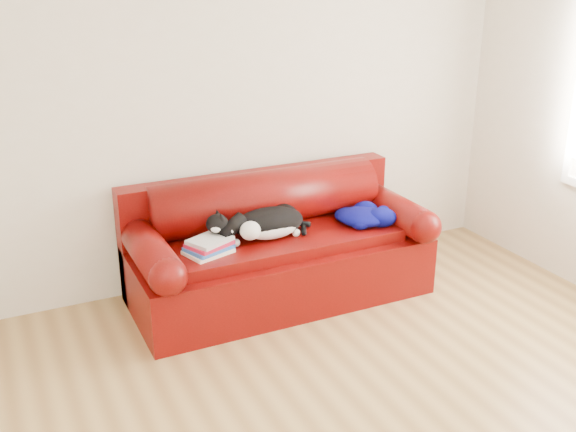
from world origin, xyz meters
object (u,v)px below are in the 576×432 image
cat (269,224)px  sofa_base (279,266)px  book_stack (209,246)px  blanket (364,215)px

cat → sofa_base: bearing=7.2°
book_stack → blanket: 1.20m
sofa_base → cat: (-0.10, -0.05, 0.36)m
book_stack → cat: bearing=8.8°
blanket → cat: bearing=176.2°
book_stack → cat: 0.47m
cat → blanket: bearing=-22.6°
sofa_base → cat: size_ratio=2.82×
sofa_base → blanket: bearing=-8.7°
sofa_base → blanket: 0.72m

